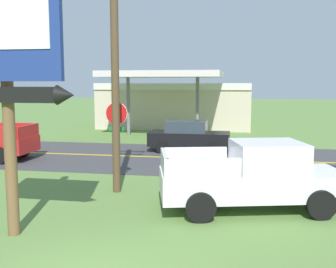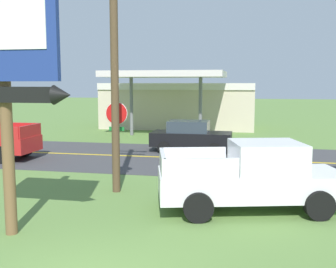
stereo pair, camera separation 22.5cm
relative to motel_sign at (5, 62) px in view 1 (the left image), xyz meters
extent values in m
cube|color=#3D3D3F|center=(2.65, 10.81, -4.07)|extent=(140.00, 8.00, 0.02)
cube|color=gold|center=(2.65, 10.81, -4.05)|extent=(126.00, 0.20, 0.01)
cylinder|color=brown|center=(-0.07, 0.13, -1.08)|extent=(0.28, 0.28, 6.00)
cube|color=navy|center=(-0.07, -0.05, 0.60)|extent=(2.92, 0.16, 2.05)
cube|color=black|center=(-0.07, -0.05, -0.72)|extent=(2.63, 0.12, 0.36)
cone|color=black|center=(1.44, -0.05, -0.72)|extent=(0.40, 0.44, 0.44)
cylinder|color=slate|center=(0.88, 5.38, -2.98)|extent=(0.08, 0.08, 2.20)
cylinder|color=red|center=(0.88, 5.35, -1.53)|extent=(0.76, 0.03, 0.76)
cylinder|color=white|center=(0.88, 5.37, -1.53)|extent=(0.80, 0.01, 0.80)
cube|color=#19722D|center=(0.88, 5.35, -2.08)|extent=(0.56, 0.03, 0.14)
cylinder|color=brown|center=(1.18, 4.33, 0.15)|extent=(0.26, 0.26, 8.46)
cube|color=beige|center=(-0.16, 24.88, -2.28)|extent=(12.00, 6.00, 3.60)
cube|color=silver|center=(-0.16, 21.83, -0.73)|extent=(12.00, 0.12, 0.50)
cube|color=silver|center=(-0.16, 18.88, 0.12)|extent=(8.00, 5.00, 0.40)
cylinder|color=slate|center=(-2.56, 18.88, -1.98)|extent=(0.24, 0.24, 4.20)
cylinder|color=slate|center=(2.24, 18.88, -1.98)|extent=(0.24, 0.24, 4.20)
cube|color=silver|center=(5.56, 3.19, -3.32)|extent=(5.52, 3.19, 0.72)
cube|color=silver|center=(6.00, 3.30, -2.54)|extent=(2.29, 2.21, 0.84)
cube|color=#28333D|center=(6.86, 3.52, -2.54)|extent=(0.51, 1.63, 0.71)
cube|color=silver|center=(3.86, 3.70, -2.68)|extent=(1.92, 0.60, 0.56)
cube|color=silver|center=(4.31, 1.92, -2.68)|extent=(1.92, 0.60, 0.56)
cube|color=silver|center=(3.14, 2.57, -2.68)|extent=(0.58, 1.85, 0.56)
cylinder|color=black|center=(6.88, 4.53, -3.68)|extent=(0.84, 0.47, 0.80)
cylinder|color=black|center=(7.37, 2.64, -3.68)|extent=(0.84, 0.47, 0.80)
cylinder|color=black|center=(3.76, 3.74, -3.68)|extent=(0.84, 0.47, 0.80)
cylinder|color=black|center=(4.24, 1.84, -3.68)|extent=(0.84, 0.47, 0.80)
cube|color=red|center=(-5.49, 9.73, -2.68)|extent=(1.95, 0.12, 0.56)
cube|color=red|center=(-4.52, 8.81, -2.68)|extent=(0.12, 1.88, 0.56)
cylinder|color=black|center=(-5.40, 9.79, -3.68)|extent=(0.80, 0.28, 0.80)
cube|color=black|center=(2.50, 12.81, -3.40)|extent=(4.20, 1.76, 0.72)
cube|color=#2D3842|center=(2.35, 12.81, -2.74)|extent=(2.10, 1.56, 0.60)
cylinder|color=black|center=(3.80, 13.69, -3.76)|extent=(0.64, 0.24, 0.64)
cylinder|color=black|center=(3.80, 11.93, -3.76)|extent=(0.64, 0.24, 0.64)
cylinder|color=black|center=(1.20, 13.69, -3.76)|extent=(0.64, 0.24, 0.64)
cylinder|color=black|center=(1.20, 11.93, -3.76)|extent=(0.64, 0.24, 0.64)
camera|label=1|loc=(5.29, -8.51, -0.46)|focal=43.83mm
camera|label=2|loc=(5.51, -8.47, -0.46)|focal=43.83mm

